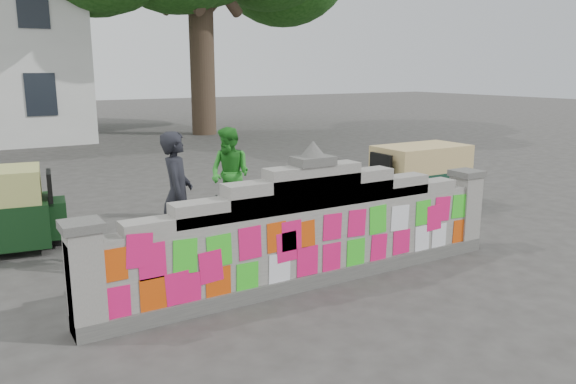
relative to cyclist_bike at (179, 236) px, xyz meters
name	(u,v)px	position (x,y,z in m)	size (l,w,h in m)	color
ground	(312,283)	(1.40, -1.41, -0.54)	(100.00, 100.00, 0.00)	#383533
parapet_wall	(313,232)	(1.40, -1.42, 0.21)	(6.48, 0.44, 2.01)	#4C4C49
cyclist_bike	(179,236)	(0.00, 0.00, 0.00)	(0.72, 2.06, 1.08)	black
cyclist_rider	(178,211)	(0.00, 0.00, 0.38)	(0.67, 0.44, 1.83)	black
pedestrian	(230,174)	(1.92, 2.29, 0.38)	(0.89, 0.70, 1.84)	#299227
rickshaw_right	(418,176)	(5.70, 0.98, 0.17)	(2.48, 1.16, 1.37)	#103122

